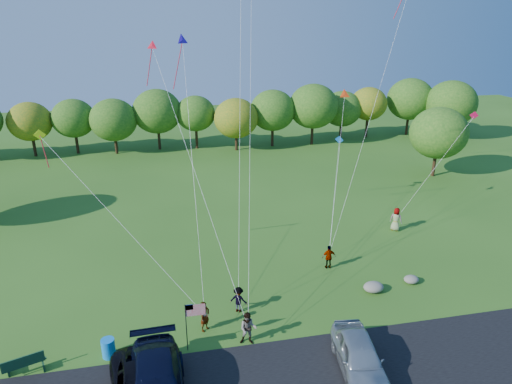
# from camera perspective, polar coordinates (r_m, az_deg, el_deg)

# --- Properties ---
(ground) EXTENTS (140.00, 140.00, 0.00)m
(ground) POSITION_cam_1_polar(r_m,az_deg,el_deg) (26.07, 0.46, -17.05)
(ground) COLOR #2E5A19
(ground) RESTS_ON ground
(treeline) EXTENTS (76.39, 27.68, 8.44)m
(treeline) POSITION_cam_1_polar(r_m,az_deg,el_deg) (57.76, -6.89, 9.55)
(treeline) COLOR #3B2815
(treeline) RESTS_ON ground
(minivan_silver) EXTENTS (2.61, 5.14, 1.68)m
(minivan_silver) POSITION_cam_1_polar(r_m,az_deg,el_deg) (23.69, 12.81, -19.43)
(minivan_silver) COLOR #ABB1B6
(minivan_silver) RESTS_ON asphalt_lane
(flyer_a) EXTENTS (0.76, 0.75, 1.77)m
(flyer_a) POSITION_cam_1_polar(r_m,az_deg,el_deg) (25.82, -6.42, -15.18)
(flyer_a) COLOR #4C4C59
(flyer_a) RESTS_ON ground
(flyer_b) EXTENTS (1.04, 0.90, 1.85)m
(flyer_b) POSITION_cam_1_polar(r_m,az_deg,el_deg) (24.76, -0.98, -16.70)
(flyer_b) COLOR #4C4C59
(flyer_b) RESTS_ON ground
(flyer_c) EXTENTS (1.17, 0.98, 1.58)m
(flyer_c) POSITION_cam_1_polar(r_m,az_deg,el_deg) (27.15, -2.20, -13.28)
(flyer_c) COLOR #4C4C59
(flyer_c) RESTS_ON ground
(flyer_d) EXTENTS (1.00, 0.44, 1.69)m
(flyer_d) POSITION_cam_1_polar(r_m,az_deg,el_deg) (31.70, 9.10, -8.03)
(flyer_d) COLOR #4C4C59
(flyer_d) RESTS_ON ground
(flyer_e) EXTENTS (1.11, 1.08, 1.92)m
(flyer_e) POSITION_cam_1_polar(r_m,az_deg,el_deg) (38.28, 17.10, -3.28)
(flyer_e) COLOR #4C4C59
(flyer_e) RESTS_ON ground
(park_bench) EXTENTS (1.84, 0.89, 1.05)m
(park_bench) POSITION_cam_1_polar(r_m,az_deg,el_deg) (25.81, -27.00, -18.62)
(park_bench) COLOR #153C23
(park_bench) RESTS_ON ground
(trash_barrel) EXTENTS (0.67, 0.67, 1.01)m
(trash_barrel) POSITION_cam_1_polar(r_m,az_deg,el_deg) (25.37, -17.97, -18.06)
(trash_barrel) COLOR blue
(trash_barrel) RESTS_ON ground
(flag_assembly) EXTENTS (1.02, 0.67, 2.77)m
(flag_assembly) POSITION_cam_1_polar(r_m,az_deg,el_deg) (23.89, -8.02, -15.01)
(flag_assembly) COLOR black
(flag_assembly) RESTS_ON ground
(boulder_near) EXTENTS (1.28, 1.01, 0.64)m
(boulder_near) POSITION_cam_1_polar(r_m,az_deg,el_deg) (30.00, 14.48, -11.43)
(boulder_near) COLOR slate
(boulder_near) RESTS_ON ground
(boulder_far) EXTENTS (0.97, 0.81, 0.50)m
(boulder_far) POSITION_cam_1_polar(r_m,az_deg,el_deg) (31.61, 18.84, -10.30)
(boulder_far) COLOR slate
(boulder_far) RESTS_ON ground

